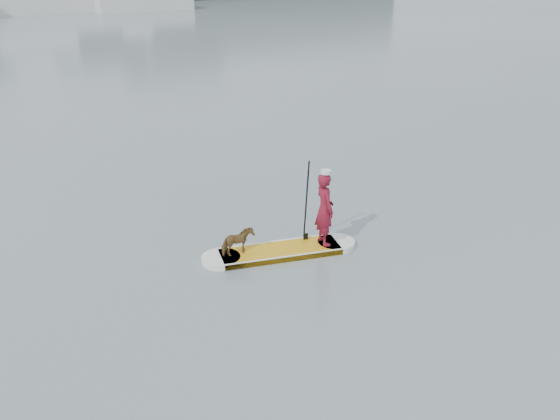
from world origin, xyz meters
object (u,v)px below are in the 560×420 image
paddleboard (280,251)px  sailboat_e (143,1)px  paddler (325,209)px  dog (238,242)px

paddleboard → sailboat_e: bearing=88.6°
paddler → dog: size_ratio=2.35×
dog → paddler: bearing=-108.3°
paddleboard → sailboat_e: size_ratio=0.27×
paddler → dog: (-1.79, 0.48, -0.50)m
paddler → dog: bearing=85.6°
paddler → dog: 1.92m
paddler → sailboat_e: size_ratio=0.13×
dog → sailboat_e: bearing=-20.8°
paddleboard → dog: size_ratio=4.82×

